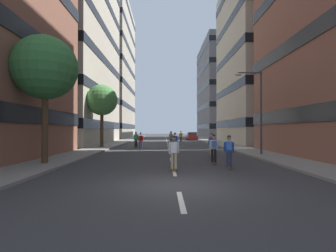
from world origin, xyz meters
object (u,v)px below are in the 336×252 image
at_px(skater_2, 212,143).
at_px(skater_5, 229,150).
at_px(street_tree_near, 45,68).
at_px(skater_6, 214,147).
at_px(street_tree_mid, 102,100).
at_px(skater_3, 174,151).
at_px(skater_10, 175,141).
at_px(skater_0, 171,137).
at_px(skater_8, 171,136).
at_px(skater_7, 136,139).
at_px(streetlamp_right, 256,103).
at_px(skater_9, 141,140).
at_px(skater_1, 136,138).
at_px(skater_4, 181,136).
at_px(parked_car_near, 192,136).

distance_m(skater_2, skater_5, 6.54).
relative_size(street_tree_near, skater_6, 4.16).
xyz_separation_m(skater_2, skater_6, (-0.77, -4.61, 0.00)).
relative_size(street_tree_mid, skater_3, 3.89).
distance_m(skater_5, skater_10, 11.13).
relative_size(skater_2, skater_5, 1.00).
xyz_separation_m(skater_3, skater_5, (2.94, 0.51, 0.03)).
relative_size(street_tree_mid, skater_5, 3.89).
bearing_deg(skater_0, skater_8, 89.38).
xyz_separation_m(skater_0, skater_10, (0.10, -8.80, -0.03)).
bearing_deg(skater_7, streetlamp_right, -42.08).
distance_m(skater_3, skater_5, 2.98).
bearing_deg(skater_10, skater_9, 157.73).
bearing_deg(street_tree_near, skater_6, 2.56).
distance_m(skater_1, skater_5, 20.36).
height_order(skater_5, skater_8, same).
bearing_deg(skater_5, street_tree_near, 171.89).
distance_m(street_tree_near, skater_4, 28.44).
distance_m(street_tree_mid, skater_1, 6.81).
xyz_separation_m(street_tree_mid, skater_10, (7.97, -4.12, -4.32)).
bearing_deg(skater_1, skater_5, -69.74).
bearing_deg(skater_3, streetlamp_right, 45.86).
xyz_separation_m(skater_0, skater_6, (2.06, -17.75, 0.00)).
height_order(skater_2, skater_10, same).
height_order(street_tree_mid, skater_5, street_tree_mid).
bearing_deg(street_tree_near, street_tree_mid, 90.00).
bearing_deg(street_tree_mid, parked_car_near, 58.54).
bearing_deg(street_tree_near, streetlamp_right, 19.37).
distance_m(skater_1, skater_3, 20.03).
distance_m(streetlamp_right, skater_7, 14.51).
height_order(parked_car_near, skater_3, skater_3).
relative_size(skater_1, skater_3, 1.00).
bearing_deg(skater_7, skater_2, -53.34).
xyz_separation_m(skater_2, skater_7, (-7.01, 9.42, -0.03)).
bearing_deg(skater_5, parked_car_near, 86.93).
height_order(skater_1, skater_8, same).
distance_m(skater_0, skater_1, 4.59).
bearing_deg(skater_2, parked_car_near, 86.89).
bearing_deg(streetlamp_right, skater_7, 137.92).
height_order(parked_car_near, streetlamp_right, streetlamp_right).
bearing_deg(skater_5, skater_10, 102.42).
bearing_deg(skater_9, skater_2, -43.09).
bearing_deg(skater_1, street_tree_mid, -128.88).
distance_m(skater_4, skater_7, 13.28).
bearing_deg(street_tree_mid, skater_10, -27.32).
xyz_separation_m(skater_0, skater_3, (-0.45, -20.18, -0.03)).
relative_size(skater_0, skater_4, 1.00).
height_order(street_tree_mid, skater_7, street_tree_mid).
distance_m(skater_0, skater_4, 8.34).
relative_size(parked_car_near, skater_0, 2.47).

